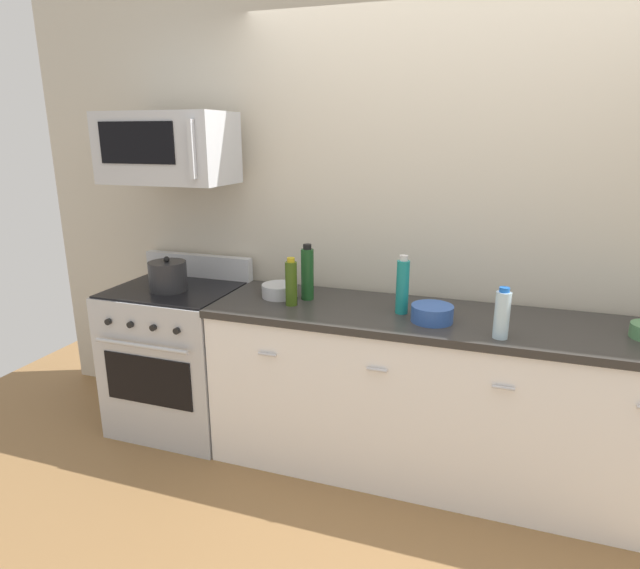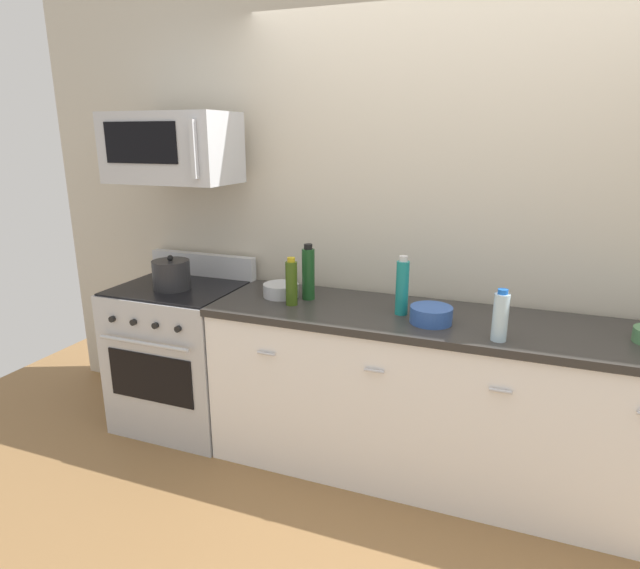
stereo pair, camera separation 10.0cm
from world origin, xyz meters
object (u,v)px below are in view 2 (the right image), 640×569
object	(u,v)px
range_oven	(183,354)
stockpot	(171,275)
bottle_sparkling_teal	(402,287)
bowl_blue_mixing	(431,314)
microwave	(172,148)
bottle_wine_green	(308,273)
bowl_steel_prep	(281,290)
bottle_water_clear	(500,316)
bottle_olive_oil	(291,283)

from	to	relation	value
range_oven	stockpot	xyz separation A→B (m)	(0.00, -0.05, 0.54)
bottle_sparkling_teal	stockpot	world-z (taller)	bottle_sparkling_teal
bowl_blue_mixing	microwave	bearing A→B (deg)	174.95
microwave	stockpot	bearing A→B (deg)	-90.13
bottle_wine_green	bowl_blue_mixing	world-z (taller)	bottle_wine_green
range_oven	bottle_wine_green	world-z (taller)	bottle_wine_green
bowl_blue_mixing	bowl_steel_prep	world-z (taller)	bowl_blue_mixing
range_oven	microwave	bearing A→B (deg)	89.71
bottle_water_clear	bowl_blue_mixing	bearing A→B (deg)	159.08
bottle_wine_green	bowl_blue_mixing	size ratio (longest dim) A/B	1.52
microwave	stockpot	size ratio (longest dim) A/B	3.33
bottle_sparkling_teal	bowl_steel_prep	size ratio (longest dim) A/B	1.50
microwave	stockpot	xyz separation A→B (m)	(-0.00, -0.10, -0.74)
bowl_blue_mixing	stockpot	xyz separation A→B (m)	(-1.57, 0.04, 0.05)
bottle_wine_green	microwave	bearing A→B (deg)	-179.16
bowl_blue_mixing	stockpot	size ratio (longest dim) A/B	0.94
bowl_blue_mixing	stockpot	world-z (taller)	stockpot
range_oven	bowl_blue_mixing	distance (m)	1.65
bowl_steel_prep	range_oven	bearing A→B (deg)	-176.18
microwave	bowl_steel_prep	size ratio (longest dim) A/B	3.61
bottle_water_clear	stockpot	distance (m)	1.90
bottle_olive_oil	bowl_steel_prep	bearing A→B (deg)	134.99
microwave	bowl_blue_mixing	xyz separation A→B (m)	(1.57, -0.14, -0.79)
bottle_sparkling_teal	bowl_blue_mixing	bearing A→B (deg)	-25.27
range_oven	bowl_blue_mixing	world-z (taller)	range_oven
microwave	bottle_sparkling_teal	xyz separation A→B (m)	(1.40, -0.06, -0.68)
bowl_steel_prep	bottle_sparkling_teal	bearing A→B (deg)	-4.80
bottle_olive_oil	bottle_wine_green	distance (m)	0.14
microwave	bottle_water_clear	size ratio (longest dim) A/B	3.07
range_oven	bottle_sparkling_teal	distance (m)	1.52
range_oven	bottle_water_clear	distance (m)	1.99
microwave	bottle_olive_oil	xyz separation A→B (m)	(0.80, -0.12, -0.70)
bottle_wine_green	stockpot	world-z (taller)	bottle_wine_green
bottle_water_clear	bowl_blue_mixing	xyz separation A→B (m)	(-0.33, 0.12, -0.07)
bottle_wine_green	bowl_blue_mixing	xyz separation A→B (m)	(0.72, -0.15, -0.11)
microwave	bowl_blue_mixing	world-z (taller)	microwave
bottle_wine_green	bottle_sparkling_teal	size ratio (longest dim) A/B	1.03
bottle_wine_green	bottle_olive_oil	bearing A→B (deg)	-108.93
bottle_wine_green	bowl_blue_mixing	bearing A→B (deg)	-11.85
range_oven	bottle_olive_oil	distance (m)	0.99
bottle_water_clear	bowl_steel_prep	world-z (taller)	bottle_water_clear
bowl_blue_mixing	range_oven	bearing A→B (deg)	176.58
microwave	bottle_sparkling_teal	distance (m)	1.56
bottle_water_clear	bowl_steel_prep	distance (m)	1.25
bottle_water_clear	stockpot	size ratio (longest dim) A/B	1.08
range_oven	microwave	distance (m)	1.28
microwave	range_oven	bearing A→B (deg)	-90.29
bottle_olive_oil	stockpot	xyz separation A→B (m)	(-0.80, 0.02, -0.04)
bottle_sparkling_teal	bowl_steel_prep	distance (m)	0.73
bottle_water_clear	bottle_sparkling_teal	xyz separation A→B (m)	(-0.49, 0.20, 0.03)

